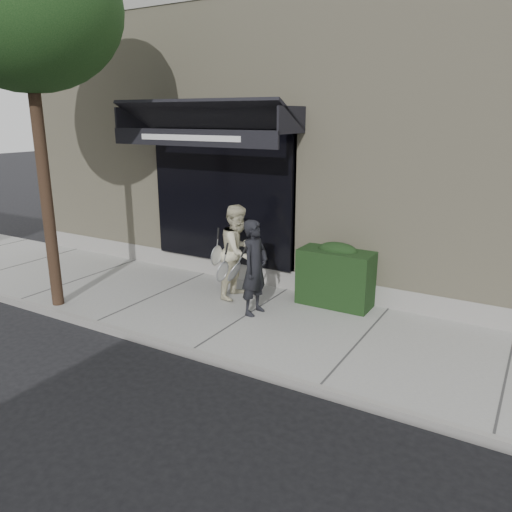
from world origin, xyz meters
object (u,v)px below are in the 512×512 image
Objects in this scene: street_tree at (24,8)px; pedestrian_back at (238,252)px; pedestrian_front at (254,268)px; hedge at (337,275)px.

street_tree is 5.16m from pedestrian_back.
street_tree is 5.39m from pedestrian_front.
pedestrian_back is at bearing 37.52° from street_tree.
pedestrian_back is (-0.68, 0.56, 0.05)m from pedestrian_front.
hedge is 0.21× the size of street_tree.
pedestrian_front is 0.88m from pedestrian_back.
hedge is 1.55m from pedestrian_front.
pedestrian_back reaches higher than pedestrian_front.
pedestrian_front reaches higher than hedge.
pedestrian_front is at bearing -132.62° from hedge.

